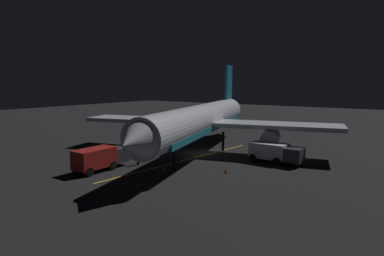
% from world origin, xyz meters
% --- Properties ---
extents(ground_plane, '(180.00, 180.00, 0.20)m').
position_xyz_m(ground_plane, '(0.00, 0.00, -0.10)').
color(ground_plane, black).
extents(apron_guide_stripe, '(3.39, 23.84, 0.01)m').
position_xyz_m(apron_guide_stripe, '(-0.42, 4.00, 0.00)').
color(apron_guide_stripe, gold).
rests_on(apron_guide_stripe, ground_plane).
extents(airliner, '(33.58, 37.55, 11.75)m').
position_xyz_m(airliner, '(0.16, -0.60, 4.17)').
color(airliner, silver).
rests_on(airliner, ground_plane).
extents(baggage_truck, '(2.33, 6.04, 2.35)m').
position_xyz_m(baggage_truck, '(4.28, 12.55, 1.22)').
color(baggage_truck, maroon).
rests_on(baggage_truck, ground_plane).
extents(catering_truck, '(5.98, 2.49, 2.18)m').
position_xyz_m(catering_truck, '(-9.38, -0.58, 1.15)').
color(catering_truck, silver).
rests_on(catering_truck, ground_plane).
extents(ground_crew_worker, '(0.40, 0.40, 1.74)m').
position_xyz_m(ground_crew_worker, '(2.55, 8.74, 0.89)').
color(ground_crew_worker, black).
rests_on(ground_crew_worker, ground_plane).
extents(traffic_cone_near_left, '(0.50, 0.50, 0.55)m').
position_xyz_m(traffic_cone_near_left, '(6.66, 7.90, 0.25)').
color(traffic_cone_near_left, '#EA590F').
rests_on(traffic_cone_near_left, ground_plane).
extents(traffic_cone_near_right, '(0.50, 0.50, 0.55)m').
position_xyz_m(traffic_cone_near_right, '(-6.95, 6.15, 0.25)').
color(traffic_cone_near_right, '#EA590F').
rests_on(traffic_cone_near_right, ground_plane).
extents(traffic_cone_under_wing, '(0.50, 0.50, 0.55)m').
position_xyz_m(traffic_cone_under_wing, '(-1.64, 9.36, 0.25)').
color(traffic_cone_under_wing, '#EA590F').
rests_on(traffic_cone_under_wing, ground_plane).
extents(traffic_cone_far, '(0.50, 0.50, 0.55)m').
position_xyz_m(traffic_cone_far, '(6.40, 3.89, 0.25)').
color(traffic_cone_far, '#EA590F').
rests_on(traffic_cone_far, ground_plane).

